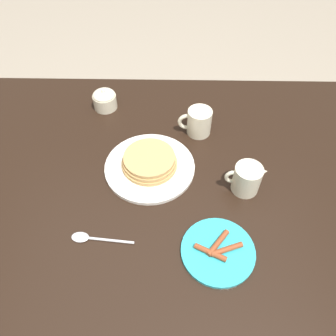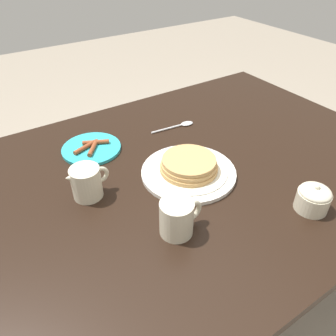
# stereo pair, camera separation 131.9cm
# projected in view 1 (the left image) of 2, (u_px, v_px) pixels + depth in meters

# --- Properties ---
(ground_plane) EXTENTS (8.00, 8.00, 0.00)m
(ground_plane) POSITION_uv_depth(u_px,v_px,m) (158.00, 273.00, 1.56)
(ground_plane) COLOR gray
(dining_table) EXTENTS (1.45, 0.98, 0.75)m
(dining_table) POSITION_uv_depth(u_px,v_px,m) (154.00, 196.00, 1.07)
(dining_table) COLOR black
(dining_table) RESTS_ON ground_plane
(pancake_plate) EXTENTS (0.28, 0.28, 0.05)m
(pancake_plate) POSITION_uv_depth(u_px,v_px,m) (150.00, 164.00, 0.99)
(pancake_plate) COLOR white
(pancake_plate) RESTS_ON dining_table
(side_plate_bacon) EXTENTS (0.19, 0.19, 0.02)m
(side_plate_bacon) POSITION_uv_depth(u_px,v_px,m) (218.00, 251.00, 0.83)
(side_plate_bacon) COLOR #2DADBC
(side_plate_bacon) RESTS_ON dining_table
(coffee_mug) EXTENTS (0.11, 0.08, 0.09)m
(coffee_mug) POSITION_uv_depth(u_px,v_px,m) (198.00, 122.00, 1.08)
(coffee_mug) COLOR beige
(coffee_mug) RESTS_ON dining_table
(creamer_pitcher) EXTENTS (0.12, 0.08, 0.10)m
(creamer_pitcher) POSITION_uv_depth(u_px,v_px,m) (247.00, 178.00, 0.92)
(creamer_pitcher) COLOR beige
(creamer_pitcher) RESTS_ON dining_table
(sugar_bowl) EXTENTS (0.08, 0.08, 0.08)m
(sugar_bowl) POSITION_uv_depth(u_px,v_px,m) (105.00, 99.00, 1.17)
(sugar_bowl) COLOR beige
(sugar_bowl) RESTS_ON dining_table
(spoon) EXTENTS (0.17, 0.03, 0.01)m
(spoon) POSITION_uv_depth(u_px,v_px,m) (91.00, 238.00, 0.85)
(spoon) COLOR silver
(spoon) RESTS_ON dining_table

